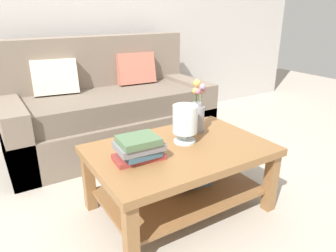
# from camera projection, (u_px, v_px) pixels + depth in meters

# --- Properties ---
(ground_plane) EXTENTS (10.00, 10.00, 0.00)m
(ground_plane) POSITION_uv_depth(u_px,v_px,m) (156.00, 189.00, 2.45)
(ground_plane) COLOR #ADA393
(back_wall) EXTENTS (6.40, 0.12, 2.70)m
(back_wall) POSITION_uv_depth(u_px,v_px,m) (76.00, 5.00, 3.28)
(back_wall) COLOR #BCB7B2
(back_wall) RESTS_ON ground
(couch) EXTENTS (1.96, 0.90, 1.06)m
(couch) POSITION_uv_depth(u_px,v_px,m) (108.00, 110.00, 3.14)
(couch) COLOR #7A6B5B
(couch) RESTS_ON ground
(coffee_table) EXTENTS (1.16, 0.78, 0.47)m
(coffee_table) POSITION_uv_depth(u_px,v_px,m) (180.00, 165.00, 2.10)
(coffee_table) COLOR olive
(coffee_table) RESTS_ON ground
(book_stack_main) EXTENTS (0.31, 0.22, 0.15)m
(book_stack_main) POSITION_uv_depth(u_px,v_px,m) (139.00, 148.00, 1.85)
(book_stack_main) COLOR #993833
(book_stack_main) RESTS_ON coffee_table
(glass_hurricane_vase) EXTENTS (0.17, 0.17, 0.26)m
(glass_hurricane_vase) POSITION_uv_depth(u_px,v_px,m) (185.00, 121.00, 2.08)
(glass_hurricane_vase) COLOR silver
(glass_hurricane_vase) RESTS_ON coffee_table
(flower_pitcher) EXTENTS (0.11, 0.11, 0.38)m
(flower_pitcher) POSITION_uv_depth(u_px,v_px,m) (197.00, 112.00, 2.27)
(flower_pitcher) COLOR gray
(flower_pitcher) RESTS_ON coffee_table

